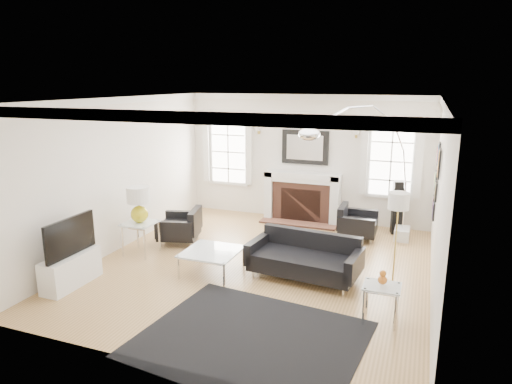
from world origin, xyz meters
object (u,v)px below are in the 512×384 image
at_px(fireplace, 302,198).
at_px(gourd_lamp, 139,202).
at_px(arc_floor_lamp, 360,169).
at_px(coffee_table, 212,253).
at_px(sofa, 305,259).
at_px(armchair_left, 182,227).
at_px(armchair_right, 355,224).

xyz_separation_m(fireplace, gourd_lamp, (-2.20, -3.00, 0.44)).
xyz_separation_m(gourd_lamp, arc_floor_lamp, (3.60, 1.82, 0.51)).
height_order(fireplace, coffee_table, fireplace).
xyz_separation_m(sofa, coffee_table, (-1.47, -0.39, 0.04)).
bearing_deg(arc_floor_lamp, sofa, -107.53).
distance_m(sofa, armchair_left, 2.76).
distance_m(sofa, coffee_table, 1.52).
bearing_deg(armchair_left, armchair_right, 24.64).
height_order(coffee_table, arc_floor_lamp, arc_floor_lamp).
relative_size(fireplace, sofa, 0.93).
xyz_separation_m(fireplace, armchair_right, (1.31, -0.76, -0.24)).
height_order(fireplace, armchair_left, fireplace).
bearing_deg(armchair_left, arc_floor_lamp, 17.47).
relative_size(fireplace, coffee_table, 1.95).
xyz_separation_m(sofa, gourd_lamp, (-3.04, -0.08, 0.67)).
relative_size(fireplace, gourd_lamp, 2.57).
xyz_separation_m(armchair_left, armchair_right, (3.13, 1.43, -0.01)).
relative_size(armchair_right, gourd_lamp, 1.25).
bearing_deg(gourd_lamp, armchair_left, 64.62).
distance_m(armchair_right, coffee_table, 3.21).
bearing_deg(arc_floor_lamp, armchair_right, 101.11).
distance_m(fireplace, sofa, 3.05).
distance_m(fireplace, gourd_lamp, 3.75).
bearing_deg(gourd_lamp, arc_floor_lamp, 26.86).
relative_size(fireplace, arc_floor_lamp, 0.62).
relative_size(fireplace, armchair_left, 1.73).
height_order(sofa, gourd_lamp, gourd_lamp).
bearing_deg(coffee_table, armchair_left, 136.69).
xyz_separation_m(sofa, armchair_right, (0.47, 2.17, -0.01)).
bearing_deg(arc_floor_lamp, fireplace, 139.78).
distance_m(fireplace, arc_floor_lamp, 2.06).
height_order(gourd_lamp, arc_floor_lamp, arc_floor_lamp).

